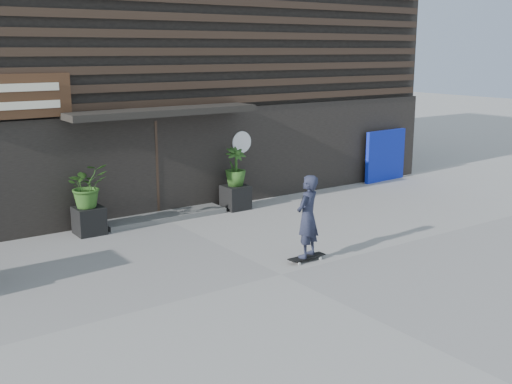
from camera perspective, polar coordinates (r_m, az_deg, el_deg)
ground at (r=11.21m, az=2.33°, el=-7.57°), size 80.00×80.00×0.00m
entrance_step at (r=14.93m, az=-8.43°, el=-2.20°), size 3.00×0.80×0.12m
planter_pot_left at (r=13.98m, az=-15.06°, el=-2.55°), size 0.60×0.60×0.60m
bamboo_left at (r=13.79m, az=-15.25°, el=0.58°), size 0.86×0.75×0.96m
planter_pot_right at (r=15.61m, az=-1.89°, el=-0.48°), size 0.60×0.60×0.60m
bamboo_right at (r=15.45m, az=-1.91°, el=2.33°), size 0.54×0.54×0.96m
blue_tarp at (r=19.34m, az=11.79°, el=3.29°), size 1.65×0.23×1.55m
building at (r=19.37m, az=-16.16°, el=12.64°), size 18.00×11.00×8.00m
skateboarder at (r=11.65m, az=4.75°, el=-2.28°), size 0.78×0.57×1.67m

